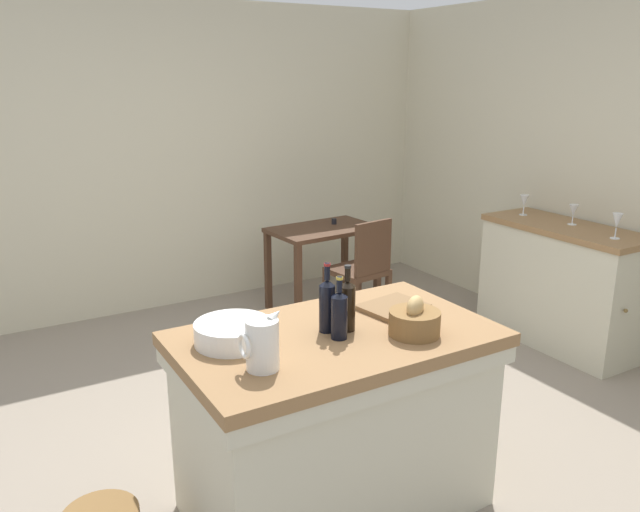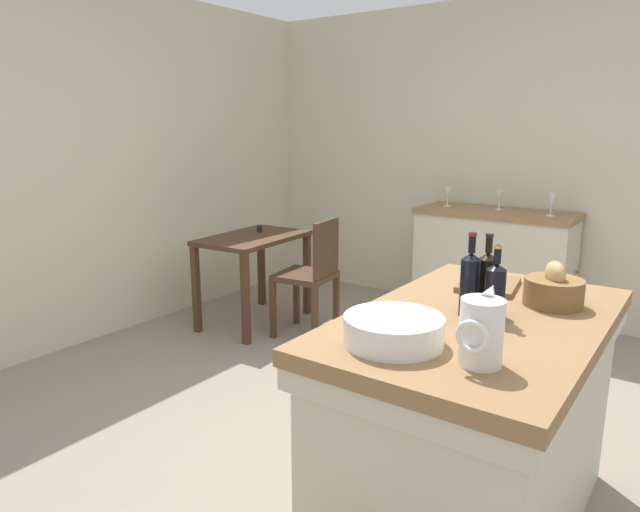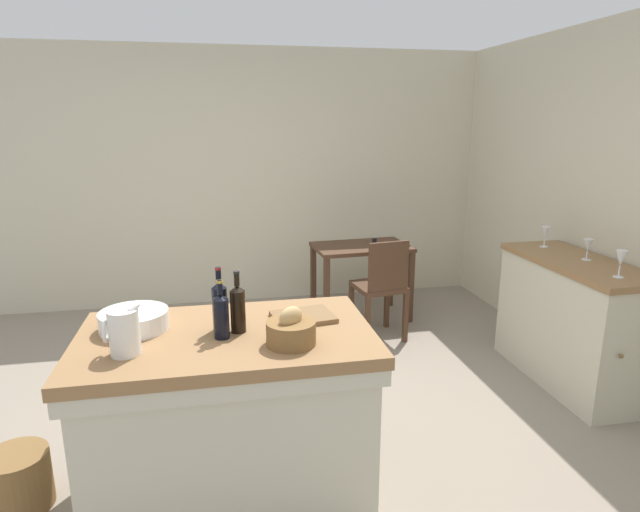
{
  "view_description": "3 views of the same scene",
  "coord_description": "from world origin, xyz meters",
  "px_view_note": "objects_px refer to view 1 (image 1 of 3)",
  "views": [
    {
      "loc": [
        -1.61,
        -2.76,
        2.01
      ],
      "look_at": [
        0.32,
        0.52,
        0.9
      ],
      "focal_mm": 35.57,
      "sensor_mm": 36.0,
      "label": 1
    },
    {
      "loc": [
        -2.22,
        -1.24,
        1.6
      ],
      "look_at": [
        0.33,
        0.58,
        0.87
      ],
      "focal_mm": 31.92,
      "sensor_mm": 36.0,
      "label": 2
    },
    {
      "loc": [
        -0.25,
        -2.95,
        1.88
      ],
      "look_at": [
        0.47,
        0.67,
        0.94
      ],
      "focal_mm": 29.63,
      "sensor_mm": 36.0,
      "label": 3
    }
  ],
  "objects_px": {
    "wash_bowl": "(233,333)",
    "wine_glass_left": "(573,211)",
    "side_cabinet": "(561,285)",
    "writing_desk": "(323,241)",
    "pitcher": "(262,344)",
    "cutting_board": "(393,307)",
    "wooden_chair": "(362,269)",
    "wine_bottle_dark": "(347,304)",
    "wine_bottle_green": "(339,314)",
    "island_table": "(335,416)",
    "wine_glass_far_left": "(617,221)",
    "wine_glass_middle": "(524,201)",
    "bread_basket": "(415,321)",
    "wine_bottle_amber": "(327,304)"
  },
  "relations": [
    {
      "from": "wine_glass_far_left",
      "to": "wine_glass_middle",
      "type": "xyz_separation_m",
      "value": [
        0.04,
        0.84,
        -0.01
      ]
    },
    {
      "from": "wash_bowl",
      "to": "wine_glass_left",
      "type": "height_order",
      "value": "wine_glass_left"
    },
    {
      "from": "wine_glass_left",
      "to": "island_table",
      "type": "bearing_deg",
      "value": -162.97
    },
    {
      "from": "cutting_board",
      "to": "wine_bottle_dark",
      "type": "height_order",
      "value": "wine_bottle_dark"
    },
    {
      "from": "island_table",
      "to": "side_cabinet",
      "type": "distance_m",
      "value": 2.61
    },
    {
      "from": "cutting_board",
      "to": "wine_bottle_green",
      "type": "relative_size",
      "value": 1.07
    },
    {
      "from": "side_cabinet",
      "to": "pitcher",
      "type": "relative_size",
      "value": 5.1
    },
    {
      "from": "wine_bottle_dark",
      "to": "wine_bottle_green",
      "type": "height_order",
      "value": "wine_bottle_dark"
    },
    {
      "from": "wine_bottle_green",
      "to": "wine_glass_far_left",
      "type": "height_order",
      "value": "wine_bottle_green"
    },
    {
      "from": "wine_bottle_dark",
      "to": "wine_bottle_green",
      "type": "relative_size",
      "value": 1.08
    },
    {
      "from": "pitcher",
      "to": "wine_glass_middle",
      "type": "distance_m",
      "value": 3.22
    },
    {
      "from": "pitcher",
      "to": "wine_glass_far_left",
      "type": "xyz_separation_m",
      "value": [
        2.88,
        0.51,
        0.04
      ]
    },
    {
      "from": "wooden_chair",
      "to": "wine_glass_left",
      "type": "height_order",
      "value": "wine_glass_left"
    },
    {
      "from": "island_table",
      "to": "cutting_board",
      "type": "height_order",
      "value": "cutting_board"
    },
    {
      "from": "wooden_chair",
      "to": "wine_glass_left",
      "type": "relative_size",
      "value": 6.06
    },
    {
      "from": "side_cabinet",
      "to": "wine_bottle_amber",
      "type": "bearing_deg",
      "value": -163.6
    },
    {
      "from": "wine_bottle_amber",
      "to": "wine_bottle_green",
      "type": "distance_m",
      "value": 0.1
    },
    {
      "from": "writing_desk",
      "to": "bread_basket",
      "type": "relative_size",
      "value": 4.12
    },
    {
      "from": "writing_desk",
      "to": "pitcher",
      "type": "height_order",
      "value": "pitcher"
    },
    {
      "from": "bread_basket",
      "to": "cutting_board",
      "type": "bearing_deg",
      "value": 70.53
    },
    {
      "from": "side_cabinet",
      "to": "wooden_chair",
      "type": "bearing_deg",
      "value": 138.43
    },
    {
      "from": "wash_bowl",
      "to": "island_table",
      "type": "bearing_deg",
      "value": -16.75
    },
    {
      "from": "pitcher",
      "to": "wine_glass_far_left",
      "type": "relative_size",
      "value": 1.4
    },
    {
      "from": "wine_glass_far_left",
      "to": "wine_glass_left",
      "type": "xyz_separation_m",
      "value": [
        0.09,
        0.42,
        -0.02
      ]
    },
    {
      "from": "wash_bowl",
      "to": "wine_bottle_green",
      "type": "relative_size",
      "value": 1.17
    },
    {
      "from": "pitcher",
      "to": "wine_glass_far_left",
      "type": "distance_m",
      "value": 2.93
    },
    {
      "from": "writing_desk",
      "to": "wine_bottle_dark",
      "type": "distance_m",
      "value": 2.7
    },
    {
      "from": "wine_bottle_green",
      "to": "wine_glass_left",
      "type": "relative_size",
      "value": 1.86
    },
    {
      "from": "wine_bottle_green",
      "to": "wine_glass_far_left",
      "type": "relative_size",
      "value": 1.6
    },
    {
      "from": "island_table",
      "to": "wooden_chair",
      "type": "relative_size",
      "value": 1.54
    },
    {
      "from": "wine_bottle_dark",
      "to": "wine_glass_middle",
      "type": "bearing_deg",
      "value": 26.19
    },
    {
      "from": "side_cabinet",
      "to": "wash_bowl",
      "type": "relative_size",
      "value": 3.8
    },
    {
      "from": "wine_glass_left",
      "to": "wine_glass_middle",
      "type": "relative_size",
      "value": 0.94
    },
    {
      "from": "writing_desk",
      "to": "wine_glass_left",
      "type": "xyz_separation_m",
      "value": [
        1.21,
        -1.57,
        0.42
      ]
    },
    {
      "from": "wooden_chair",
      "to": "wine_bottle_dark",
      "type": "xyz_separation_m",
      "value": [
        -1.3,
        -1.78,
        0.52
      ]
    },
    {
      "from": "island_table",
      "to": "writing_desk",
      "type": "bearing_deg",
      "value": 60.42
    },
    {
      "from": "wooden_chair",
      "to": "pitcher",
      "type": "distance_m",
      "value": 2.69
    },
    {
      "from": "wooden_chair",
      "to": "wine_glass_left",
      "type": "distance_m",
      "value": 1.64
    },
    {
      "from": "island_table",
      "to": "side_cabinet",
      "type": "bearing_deg",
      "value": 17.33
    },
    {
      "from": "wooden_chair",
      "to": "wine_bottle_dark",
      "type": "distance_m",
      "value": 2.26
    },
    {
      "from": "wine_glass_left",
      "to": "bread_basket",
      "type": "bearing_deg",
      "value": -156.76
    },
    {
      "from": "wine_bottle_dark",
      "to": "wine_glass_far_left",
      "type": "xyz_separation_m",
      "value": [
        2.39,
        0.35,
        0.03
      ]
    },
    {
      "from": "side_cabinet",
      "to": "bread_basket",
      "type": "distance_m",
      "value": 2.45
    },
    {
      "from": "cutting_board",
      "to": "writing_desk",
      "type": "bearing_deg",
      "value": 67.23
    },
    {
      "from": "bread_basket",
      "to": "wine_bottle_dark",
      "type": "bearing_deg",
      "value": 139.79
    },
    {
      "from": "wash_bowl",
      "to": "wine_glass_middle",
      "type": "height_order",
      "value": "wine_glass_middle"
    },
    {
      "from": "writing_desk",
      "to": "wine_glass_left",
      "type": "height_order",
      "value": "wine_glass_left"
    },
    {
      "from": "side_cabinet",
      "to": "wash_bowl",
      "type": "bearing_deg",
      "value": -167.56
    },
    {
      "from": "wine_glass_left",
      "to": "pitcher",
      "type": "bearing_deg",
      "value": -162.55
    },
    {
      "from": "writing_desk",
      "to": "wine_glass_middle",
      "type": "relative_size",
      "value": 5.85
    }
  ]
}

